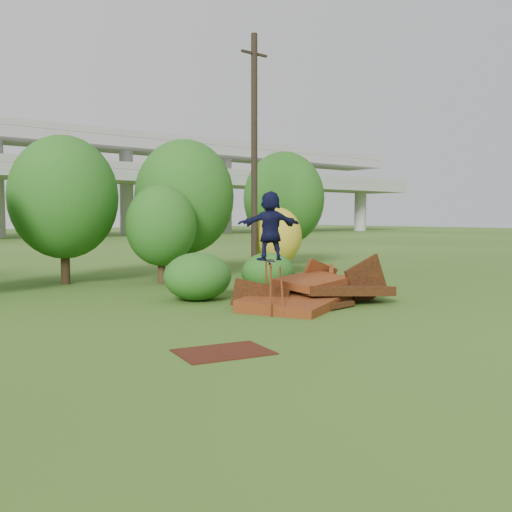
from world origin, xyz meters
TOP-DOWN VIEW (x-y plane):
  - ground at (0.00, 0.00)m, footprint 240.00×240.00m
  - scrap_pile at (1.22, 1.66)m, footprint 5.78×3.80m
  - grind_rail at (-0.83, 1.41)m, footprint 1.06×1.46m
  - skateboard at (-1.14, 0.96)m, footprint 0.64×0.78m
  - skater at (-1.14, 0.96)m, footprint 1.84×1.23m
  - flat_plate at (-4.65, -1.67)m, footprint 2.08×1.68m
  - tree_1 at (-2.75, 11.89)m, footprint 4.33×4.33m
  - tree_2 at (0.30, 9.43)m, footprint 2.87×2.87m
  - tree_3 at (2.51, 11.15)m, footprint 4.48×4.48m
  - tree_4 at (6.10, 8.91)m, footprint 2.30×2.30m
  - tree_5 at (10.04, 12.82)m, footprint 4.52×4.52m
  - shrub_left at (-1.07, 4.70)m, footprint 2.28×2.11m
  - shrub_right at (2.12, 4.88)m, footprint 2.02×1.86m
  - utility_pole at (4.62, 8.75)m, footprint 1.40×0.28m

SIDE VIEW (x-z plane):
  - ground at x=0.00m, z-range 0.00..0.00m
  - flat_plate at x=-4.65m, z-range 0.00..0.03m
  - scrap_pile at x=1.22m, z-range -0.58..1.24m
  - shrub_right at x=2.12m, z-range 0.00..1.43m
  - shrub_left at x=-1.07m, z-range 0.00..1.58m
  - grind_rail at x=-0.83m, z-range 0.28..1.75m
  - skateboard at x=-1.14m, z-range 1.50..1.58m
  - tree_4 at x=6.10m, z-range 0.26..3.44m
  - tree_2 at x=0.30m, z-range 0.36..4.41m
  - skater at x=-1.14m, z-range 1.56..3.45m
  - tree_1 at x=-2.75m, z-range 0.51..6.53m
  - tree_3 at x=2.51m, z-range 0.52..6.74m
  - tree_5 at x=10.04m, z-range 0.57..6.92m
  - utility_pole at x=4.62m, z-range 0.07..10.76m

